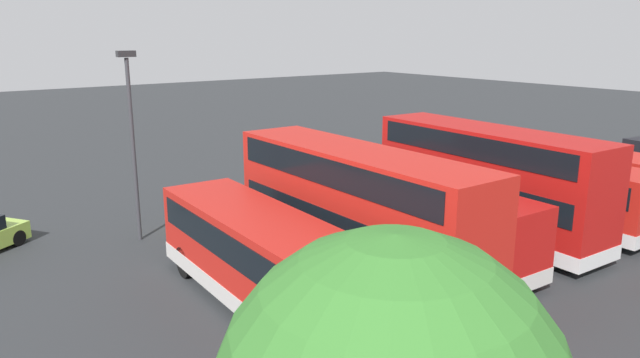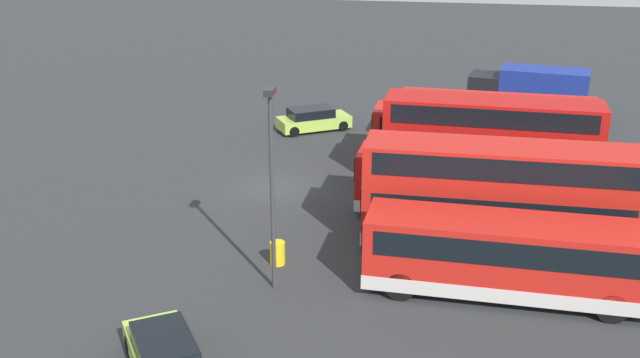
{
  "view_description": "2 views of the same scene",
  "coord_description": "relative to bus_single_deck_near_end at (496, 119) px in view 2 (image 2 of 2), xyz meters",
  "views": [
    {
      "loc": [
        17.72,
        25.48,
        8.35
      ],
      "look_at": [
        2.39,
        4.73,
        1.91
      ],
      "focal_mm": 33.22,
      "sensor_mm": 36.0,
      "label": 1
    },
    {
      "loc": [
        34.54,
        8.65,
        13.92
      ],
      "look_at": [
        1.54,
        2.67,
        1.22
      ],
      "focal_mm": 42.79,
      "sensor_mm": 36.0,
      "label": 2
    }
  ],
  "objects": [
    {
      "name": "ground_plane",
      "position": [
        8.76,
        -11.11,
        -1.62
      ],
      "size": [
        140.0,
        140.0,
        0.0
      ],
      "primitive_type": "plane",
      "color": "#2D3033"
    },
    {
      "name": "bus_single_deck_near_end",
      "position": [
        0.0,
        0.0,
        0.0
      ],
      "size": [
        3.04,
        11.23,
        2.95
      ],
      "color": "red",
      "rests_on": "ground"
    },
    {
      "name": "bus_single_deck_second",
      "position": [
        3.23,
        -1.03,
        0.0
      ],
      "size": [
        2.76,
        11.39,
        2.95
      ],
      "color": "red",
      "rests_on": "ground"
    },
    {
      "name": "bus_double_decker_third",
      "position": [
        6.89,
        -0.56,
        0.82
      ],
      "size": [
        2.96,
        10.53,
        4.55
      ],
      "color": "#B71411",
      "rests_on": "ground"
    },
    {
      "name": "bus_single_deck_fourth",
      "position": [
        10.75,
        -1.1,
        -0.0
      ],
      "size": [
        2.97,
        11.08,
        2.95
      ],
      "color": "#B71411",
      "rests_on": "ground"
    },
    {
      "name": "bus_double_decker_fifth",
      "position": [
        14.04,
        -0.41,
        0.83
      ],
      "size": [
        2.62,
        10.97,
        4.55
      ],
      "color": "red",
      "rests_on": "ground"
    },
    {
      "name": "bus_single_deck_sixth",
      "position": [
        17.79,
        -0.28,
        -0.0
      ],
      "size": [
        2.94,
        10.24,
        2.95
      ],
      "color": "red",
      "rests_on": "ground"
    },
    {
      "name": "box_truck_blue",
      "position": [
        -6.9,
        2.39,
        0.08
      ],
      "size": [
        3.62,
        7.79,
        3.2
      ],
      "color": "navy",
      "rests_on": "ground"
    },
    {
      "name": "car_hatchback_silver",
      "position": [
        24.69,
        -10.64,
        -0.92
      ],
      "size": [
        4.55,
        3.85,
        1.43
      ],
      "color": "#A5D14C",
      "rests_on": "ground"
    },
    {
      "name": "car_small_green",
      "position": [
        -1.23,
        -10.96,
        -0.92
      ],
      "size": [
        3.88,
        4.7,
        1.43
      ],
      "color": "#A5D14C",
      "rests_on": "ground"
    },
    {
      "name": "lamp_post_tall",
      "position": [
        18.73,
        -8.64,
        2.87
      ],
      "size": [
        0.7,
        0.3,
        7.65
      ],
      "color": "#38383D",
      "rests_on": "ground"
    },
    {
      "name": "waste_bin_yellow",
      "position": [
        16.82,
        -8.97,
        -1.15
      ],
      "size": [
        0.6,
        0.6,
        0.95
      ],
      "primitive_type": "cylinder",
      "color": "yellow",
      "rests_on": "ground"
    }
  ]
}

